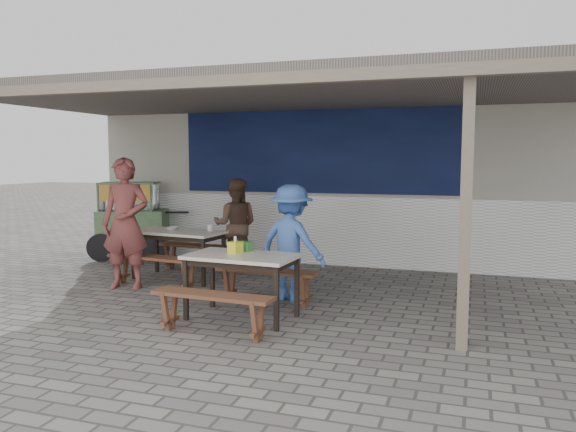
# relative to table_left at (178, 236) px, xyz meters

# --- Properties ---
(ground) EXTENTS (60.00, 60.00, 0.00)m
(ground) POSITION_rel_table_left_xyz_m (1.87, -1.07, -0.67)
(ground) COLOR slate
(ground) RESTS_ON ground
(back_wall) EXTENTS (9.00, 1.28, 3.50)m
(back_wall) POSITION_rel_table_left_xyz_m (1.87, 2.51, 1.05)
(back_wall) COLOR #B0AB9E
(back_wall) RESTS_ON ground
(warung_roof) EXTENTS (9.00, 4.21, 2.81)m
(warung_roof) POSITION_rel_table_left_xyz_m (1.89, -0.17, 2.04)
(warung_roof) COLOR #615A53
(warung_roof) RESTS_ON ground
(table_left) EXTENTS (1.46, 0.83, 0.75)m
(table_left) POSITION_rel_table_left_xyz_m (0.00, 0.00, 0.00)
(table_left) COLOR silver
(table_left) RESTS_ON ground
(bench_left_street) EXTENTS (1.51, 0.44, 0.45)m
(bench_left_street) POSITION_rel_table_left_xyz_m (-0.06, -0.59, -0.33)
(bench_left_street) COLOR brown
(bench_left_street) RESTS_ON ground
(bench_left_wall) EXTENTS (1.51, 0.44, 0.45)m
(bench_left_wall) POSITION_rel_table_left_xyz_m (0.06, 0.59, -0.33)
(bench_left_wall) COLOR brown
(bench_left_wall) RESTS_ON ground
(table_right) EXTENTS (1.29, 0.80, 0.75)m
(table_right) POSITION_rel_table_left_xyz_m (1.77, -1.67, -0.00)
(table_right) COLOR silver
(table_right) RESTS_ON ground
(bench_right_street) EXTENTS (1.36, 0.36, 0.45)m
(bench_right_street) POSITION_rel_table_left_xyz_m (1.73, -2.36, -0.34)
(bench_right_street) COLOR brown
(bench_right_street) RESTS_ON ground
(bench_right_wall) EXTENTS (1.36, 0.36, 0.45)m
(bench_right_wall) POSITION_rel_table_left_xyz_m (1.81, -0.98, -0.34)
(bench_right_wall) COLOR brown
(bench_right_wall) RESTS_ON ground
(vendor_cart) EXTENTS (1.67, 1.08, 1.42)m
(vendor_cart) POSITION_rel_table_left_xyz_m (-1.72, 1.32, 0.10)
(vendor_cart) COLOR #6E8D5E
(vendor_cart) RESTS_ON ground
(patron_street_side) EXTENTS (0.76, 0.58, 1.87)m
(patron_street_side) POSITION_rel_table_left_xyz_m (-0.40, -0.77, 0.26)
(patron_street_side) COLOR brown
(patron_street_side) RESTS_ON ground
(patron_wall_side) EXTENTS (0.86, 0.74, 1.53)m
(patron_wall_side) POSITION_rel_table_left_xyz_m (0.57, 0.88, 0.09)
(patron_wall_side) COLOR brown
(patron_wall_side) RESTS_ON ground
(patron_right_table) EXTENTS (1.10, 0.83, 1.52)m
(patron_right_table) POSITION_rel_table_left_xyz_m (2.04, -0.65, 0.09)
(patron_right_table) COLOR #406BBD
(patron_right_table) RESTS_ON ground
(tissue_box) EXTENTS (0.17, 0.17, 0.13)m
(tissue_box) POSITION_rel_table_left_xyz_m (1.66, -1.59, 0.15)
(tissue_box) COLOR yellow
(tissue_box) RESTS_ON table_right
(donation_box) EXTENTS (0.19, 0.15, 0.11)m
(donation_box) POSITION_rel_table_left_xyz_m (1.71, -1.41, 0.14)
(donation_box) COLOR #367939
(donation_box) RESTS_ON table_right
(condiment_jar) EXTENTS (0.09, 0.09, 0.10)m
(condiment_jar) POSITION_rel_table_left_xyz_m (0.45, 0.20, 0.13)
(condiment_jar) COLOR beige
(condiment_jar) RESTS_ON table_left
(condiment_bowl) EXTENTS (0.20, 0.20, 0.04)m
(condiment_bowl) POSITION_rel_table_left_xyz_m (-0.16, 0.10, 0.10)
(condiment_bowl) COLOR white
(condiment_bowl) RESTS_ON table_left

